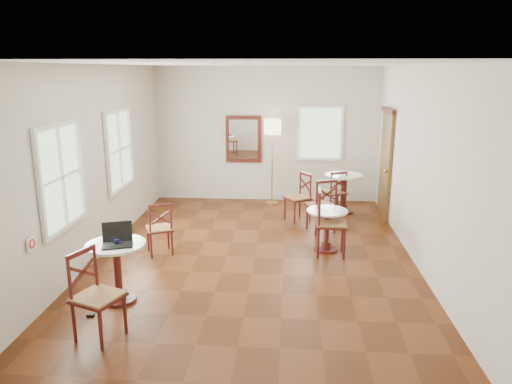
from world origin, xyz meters
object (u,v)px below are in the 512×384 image
chair_mid_a (322,205)px  mouse (117,240)px  chair_near_a (160,228)px  laptop (117,239)px  cafe_table_back (343,189)px  chair_near_b (96,296)px  floor_lamp (272,133)px  power_adapter (90,315)px  water_glass (112,241)px  chair_back_a (335,192)px  navy_mug (117,242)px  chair_mid_b (329,223)px  chair_back_b (299,197)px  cafe_table_near (117,266)px  cafe_table_mid (327,226)px

chair_mid_a → mouse: chair_mid_a is taller
chair_near_a → laptop: 1.71m
cafe_table_back → chair_near_b: bearing=-122.6°
floor_lamp → power_adapter: 5.80m
water_glass → chair_near_b: bearing=-83.2°
laptop → cafe_table_back: bearing=34.3°
chair_mid_a → mouse: (-2.80, -2.84, 0.30)m
chair_near_b → chair_back_a: bearing=-9.5°
navy_mug → power_adapter: 0.93m
chair_mid_b → chair_back_a: bearing=-5.3°
chair_near_b → mouse: 1.01m
chair_near_a → water_glass: water_glass is taller
cafe_table_back → laptop: (-3.27, -4.21, 0.35)m
chair_back_b → chair_mid_b: bearing=-18.3°
cafe_table_near → chair_back_b: (2.37, 3.60, -0.02)m
navy_mug → cafe_table_near: bearing=122.4°
chair_near_a → navy_mug: bearing=63.7°
cafe_table_mid → laptop: size_ratio=1.57×
chair_near_b → mouse: size_ratio=9.84×
navy_mug → chair_near_a: bearing=87.9°
chair_near_b → chair_mid_a: 4.67m
chair_back_b → navy_mug: (-2.33, -3.67, 0.36)m
mouse → cafe_table_near: bearing=-62.6°
cafe_table_mid → chair_mid_b: chair_mid_b is taller
laptop → power_adapter: laptop is taller
cafe_table_back → chair_mid_a: bearing=-112.5°
floor_lamp → mouse: (-1.82, -4.67, -0.78)m
chair_near_a → chair_mid_b: size_ratio=0.82×
cafe_table_mid → chair_mid_b: bearing=-80.7°
chair_mid_a → power_adapter: chair_mid_a is taller
cafe_table_back → cafe_table_near: bearing=-128.3°
cafe_table_near → chair_mid_b: bearing=32.6°
chair_mid_a → chair_mid_b: size_ratio=0.94×
chair_near_b → chair_back_b: 5.03m
cafe_table_mid → power_adapter: size_ratio=8.06×
navy_mug → water_glass: (-0.07, 0.03, 0.01)m
chair_near_a → navy_mug: size_ratio=8.73×
cafe_table_near → navy_mug: navy_mug is taller
chair_mid_a → chair_back_b: chair_mid_a is taller
chair_near_a → mouse: bearing=61.3°
power_adapter → laptop: bearing=58.9°
cafe_table_near → cafe_table_mid: 3.44m
chair_back_b → floor_lamp: floor_lamp is taller
chair_near_b → water_glass: size_ratio=10.41×
cafe_table_near → cafe_table_back: bearing=51.7°
cafe_table_near → laptop: 0.37m
chair_back_b → power_adapter: (-2.59, -4.04, -0.46)m
navy_mug → cafe_table_back: bearing=52.5°
power_adapter → chair_back_a: bearing=53.8°
cafe_table_near → cafe_table_mid: (2.81, 1.98, -0.06)m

